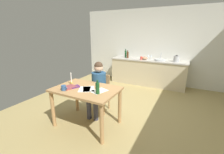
# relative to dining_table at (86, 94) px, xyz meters

# --- Properties ---
(ground_plane) EXTENTS (5.20, 5.20, 0.04)m
(ground_plane) POSITION_rel_dining_table_xyz_m (0.42, 0.78, -0.68)
(ground_plane) COLOR tan
(wall_back) EXTENTS (5.20, 0.12, 2.60)m
(wall_back) POSITION_rel_dining_table_xyz_m (0.42, 3.38, 0.64)
(wall_back) COLOR silver
(wall_back) RESTS_ON ground
(kitchen_counter) EXTENTS (2.57, 0.64, 0.90)m
(kitchen_counter) POSITION_rel_dining_table_xyz_m (0.42, 3.02, -0.21)
(kitchen_counter) COLOR beige
(kitchen_counter) RESTS_ON ground
(dining_table) EXTENTS (1.23, 0.83, 0.78)m
(dining_table) POSITION_rel_dining_table_xyz_m (0.00, 0.00, 0.00)
(dining_table) COLOR tan
(dining_table) RESTS_ON ground
(chair_at_table) EXTENTS (0.45, 0.45, 0.85)m
(chair_at_table) POSITION_rel_dining_table_xyz_m (-0.08, 0.65, -0.18)
(chair_at_table) COLOR tan
(chair_at_table) RESTS_ON ground
(person_seated) EXTENTS (0.38, 0.62, 1.19)m
(person_seated) POSITION_rel_dining_table_xyz_m (-0.06, 0.51, 0.02)
(person_seated) COLOR navy
(person_seated) RESTS_ON ground
(coffee_mug) EXTENTS (0.13, 0.09, 0.10)m
(coffee_mug) POSITION_rel_dining_table_xyz_m (-0.30, -0.27, 0.17)
(coffee_mug) COLOR #33598C
(coffee_mug) RESTS_ON dining_table
(candlestick) EXTENTS (0.06, 0.06, 0.25)m
(candlestick) POSITION_rel_dining_table_xyz_m (-0.40, 0.05, 0.19)
(candlestick) COLOR gold
(candlestick) RESTS_ON dining_table
(book_magazine) EXTENTS (0.26, 0.28, 0.03)m
(book_magazine) POSITION_rel_dining_table_xyz_m (-0.30, -0.13, 0.14)
(book_magazine) COLOR brown
(book_magazine) RESTS_ON dining_table
(book_cookery) EXTENTS (0.18, 0.21, 0.03)m
(book_cookery) POSITION_rel_dining_table_xyz_m (-0.22, -0.05, 0.14)
(book_cookery) COLOR #5A2A5E
(book_cookery) RESTS_ON dining_table
(paper_letter) EXTENTS (0.34, 0.36, 0.00)m
(paper_letter) POSITION_rel_dining_table_xyz_m (0.06, 0.01, 0.12)
(paper_letter) COLOR white
(paper_letter) RESTS_ON dining_table
(paper_bill) EXTENTS (0.33, 0.36, 0.00)m
(paper_bill) POSITION_rel_dining_table_xyz_m (0.01, -0.05, 0.12)
(paper_bill) COLOR white
(paper_bill) RESTS_ON dining_table
(paper_envelope) EXTENTS (0.29, 0.35, 0.00)m
(paper_envelope) POSITION_rel_dining_table_xyz_m (0.30, 0.00, 0.12)
(paper_envelope) COLOR white
(paper_envelope) RESTS_ON dining_table
(wine_bottle_on_table) EXTENTS (0.07, 0.07, 0.25)m
(wine_bottle_on_table) POSITION_rel_dining_table_xyz_m (0.34, -0.12, 0.23)
(wine_bottle_on_table) COLOR #194C23
(wine_bottle_on_table) RESTS_ON dining_table
(sink_unit) EXTENTS (0.36, 0.36, 0.24)m
(sink_unit) POSITION_rel_dining_table_xyz_m (0.80, 3.02, 0.26)
(sink_unit) COLOR #B2B7BC
(sink_unit) RESTS_ON kitchen_counter
(bottle_oil) EXTENTS (0.07, 0.07, 0.31)m
(bottle_oil) POSITION_rel_dining_table_xyz_m (-0.46, 3.08, 0.37)
(bottle_oil) COLOR #194C23
(bottle_oil) RESTS_ON kitchen_counter
(bottle_vinegar) EXTENTS (0.07, 0.07, 0.27)m
(bottle_vinegar) POSITION_rel_dining_table_xyz_m (-0.34, 3.00, 0.36)
(bottle_vinegar) COLOR #593319
(bottle_vinegar) RESTS_ON kitchen_counter
(mixing_bowl) EXTENTS (0.21, 0.21, 0.09)m
(mixing_bowl) POSITION_rel_dining_table_xyz_m (0.30, 2.96, 0.29)
(mixing_bowl) COLOR tan
(mixing_bowl) RESTS_ON kitchen_counter
(stovetop_kettle) EXTENTS (0.18, 0.18, 0.22)m
(stovetop_kettle) POSITION_rel_dining_table_xyz_m (1.31, 3.02, 0.34)
(stovetop_kettle) COLOR #B7BABF
(stovetop_kettle) RESTS_ON kitchen_counter
(wine_glass_near_sink) EXTENTS (0.07, 0.07, 0.15)m
(wine_glass_near_sink) POSITION_rel_dining_table_xyz_m (0.47, 3.17, 0.35)
(wine_glass_near_sink) COLOR silver
(wine_glass_near_sink) RESTS_ON kitchen_counter
(wine_glass_by_kettle) EXTENTS (0.07, 0.07, 0.15)m
(wine_glass_by_kettle) POSITION_rel_dining_table_xyz_m (0.37, 3.17, 0.35)
(wine_glass_by_kettle) COLOR silver
(wine_glass_by_kettle) RESTS_ON kitchen_counter
(teacup_on_counter) EXTENTS (0.11, 0.07, 0.11)m
(teacup_on_counter) POSITION_rel_dining_table_xyz_m (0.21, 2.87, 0.30)
(teacup_on_counter) COLOR #D84C3F
(teacup_on_counter) RESTS_ON kitchen_counter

